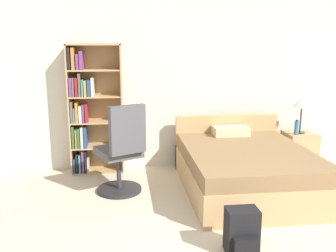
{
  "coord_description": "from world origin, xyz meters",
  "views": [
    {
      "loc": [
        -1.03,
        -2.26,
        1.83
      ],
      "look_at": [
        -0.52,
        1.98,
        0.89
      ],
      "focal_mm": 40.0,
      "sensor_mm": 36.0,
      "label": 1
    }
  ],
  "objects_px": {
    "bed": "(245,168)",
    "office_chair": "(122,153)",
    "nightstand": "(299,150)",
    "bookshelf": "(89,110)",
    "backpack_black": "(242,233)",
    "table_lamp": "(302,104)",
    "water_bottle": "(297,128)"
  },
  "relations": [
    {
      "from": "bed",
      "to": "office_chair",
      "type": "bearing_deg",
      "value": 179.1
    },
    {
      "from": "office_chair",
      "to": "nightstand",
      "type": "xyz_separation_m",
      "value": [
        2.65,
        0.73,
        -0.25
      ]
    },
    {
      "from": "bookshelf",
      "to": "nightstand",
      "type": "distance_m",
      "value": 3.17
    },
    {
      "from": "backpack_black",
      "to": "office_chair",
      "type": "bearing_deg",
      "value": 125.18
    },
    {
      "from": "office_chair",
      "to": "backpack_black",
      "type": "height_order",
      "value": "office_chair"
    },
    {
      "from": "bookshelf",
      "to": "table_lamp",
      "type": "xyz_separation_m",
      "value": [
        3.07,
        -0.19,
        0.06
      ]
    },
    {
      "from": "table_lamp",
      "to": "backpack_black",
      "type": "distance_m",
      "value": 2.8
    },
    {
      "from": "water_bottle",
      "to": "bed",
      "type": "bearing_deg",
      "value": -146.47
    },
    {
      "from": "office_chair",
      "to": "table_lamp",
      "type": "height_order",
      "value": "office_chair"
    },
    {
      "from": "office_chair",
      "to": "bookshelf",
      "type": "bearing_deg",
      "value": 116.85
    },
    {
      "from": "water_bottle",
      "to": "nightstand",
      "type": "bearing_deg",
      "value": 41.59
    },
    {
      "from": "nightstand",
      "to": "table_lamp",
      "type": "height_order",
      "value": "table_lamp"
    },
    {
      "from": "bookshelf",
      "to": "nightstand",
      "type": "relative_size",
      "value": 3.42
    },
    {
      "from": "bookshelf",
      "to": "backpack_black",
      "type": "distance_m",
      "value": 2.9
    },
    {
      "from": "bed",
      "to": "backpack_black",
      "type": "xyz_separation_m",
      "value": [
        -0.5,
        -1.46,
        -0.09
      ]
    },
    {
      "from": "bed",
      "to": "table_lamp",
      "type": "bearing_deg",
      "value": 34.02
    },
    {
      "from": "bookshelf",
      "to": "bed",
      "type": "height_order",
      "value": "bookshelf"
    },
    {
      "from": "bed",
      "to": "table_lamp",
      "type": "relative_size",
      "value": 3.67
    },
    {
      "from": "backpack_black",
      "to": "bookshelf",
      "type": "bearing_deg",
      "value": 122.24
    },
    {
      "from": "water_bottle",
      "to": "backpack_black",
      "type": "bearing_deg",
      "value": -125.0
    },
    {
      "from": "bed",
      "to": "nightstand",
      "type": "height_order",
      "value": "bed"
    },
    {
      "from": "office_chair",
      "to": "water_bottle",
      "type": "xyz_separation_m",
      "value": [
        2.53,
        0.62,
        0.12
      ]
    },
    {
      "from": "bookshelf",
      "to": "nightstand",
      "type": "xyz_separation_m",
      "value": [
        3.1,
        -0.16,
        -0.65
      ]
    },
    {
      "from": "nightstand",
      "to": "table_lamp",
      "type": "relative_size",
      "value": 0.99
    },
    {
      "from": "bed",
      "to": "backpack_black",
      "type": "height_order",
      "value": "bed"
    },
    {
      "from": "office_chair",
      "to": "table_lamp",
      "type": "distance_m",
      "value": 2.75
    },
    {
      "from": "nightstand",
      "to": "bed",
      "type": "bearing_deg",
      "value": -145.5
    },
    {
      "from": "nightstand",
      "to": "water_bottle",
      "type": "height_order",
      "value": "water_bottle"
    },
    {
      "from": "table_lamp",
      "to": "water_bottle",
      "type": "height_order",
      "value": "table_lamp"
    },
    {
      "from": "bookshelf",
      "to": "table_lamp",
      "type": "height_order",
      "value": "bookshelf"
    },
    {
      "from": "office_chair",
      "to": "bed",
      "type": "bearing_deg",
      "value": -0.9
    },
    {
      "from": "bookshelf",
      "to": "backpack_black",
      "type": "bearing_deg",
      "value": -57.76
    }
  ]
}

